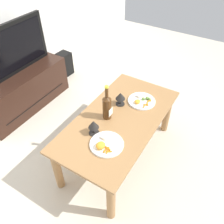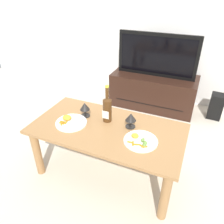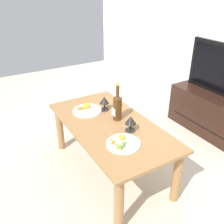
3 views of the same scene
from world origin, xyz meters
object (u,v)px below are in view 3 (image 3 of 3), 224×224
Objects in this scene: wine_bottle at (117,106)px; dinner_plate_right at (123,143)px; dining_table at (110,133)px; tv_stand at (220,115)px; goblet_left at (104,101)px; goblet_right at (131,121)px; dinner_plate_left at (87,110)px.

wine_bottle reaches higher than dinner_plate_right.
dining_table is at bearing -66.13° from wine_bottle.
tv_stand is at bearing 85.34° from wine_bottle.
wine_bottle is (-0.11, -1.31, 0.40)m from tv_stand.
goblet_right is at bearing -0.00° from goblet_left.
wine_bottle reaches higher than tv_stand.
tv_stand is 8.65× the size of goblet_right.
wine_bottle reaches higher than goblet_left.
dinner_plate_right is at bearing -80.47° from tv_stand.
dinner_plate_right is at bearing -24.94° from wine_bottle.
goblet_left is (-0.26, 0.09, 0.18)m from dining_table.
goblet_right reaches higher than tv_stand.
dining_table is at bearing -92.59° from tv_stand.
wine_bottle is 1.28× the size of dinner_plate_right.
dinner_plate_right is (0.14, -0.16, -0.08)m from goblet_right.
wine_bottle is at bearing 2.41° from goblet_left.
dinner_plate_left is 0.63m from dinner_plate_right.
dinner_plate_right is (0.63, -0.00, -0.00)m from dinner_plate_left.
wine_bottle is 2.48× the size of goblet_left.
wine_bottle is at bearing 113.87° from dining_table.
goblet_right reaches higher than dining_table.
wine_bottle is at bearing 30.33° from dinner_plate_left.
dinner_plate_right is at bearing -15.25° from goblet_left.
wine_bottle is 0.34m from dinner_plate_left.
dinner_plate_right is (0.35, -0.16, -0.12)m from wine_bottle.
goblet_right reaches higher than dinner_plate_right.
dinner_plate_left is 1.03× the size of dinner_plate_right.
goblet_right is at bearing 17.16° from dinner_plate_left.
wine_bottle is 1.25× the size of dinner_plate_left.
tv_stand is (0.06, 1.41, -0.18)m from dining_table.
wine_bottle is 0.22m from goblet_left.
goblet_right is at bearing 26.91° from dining_table.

